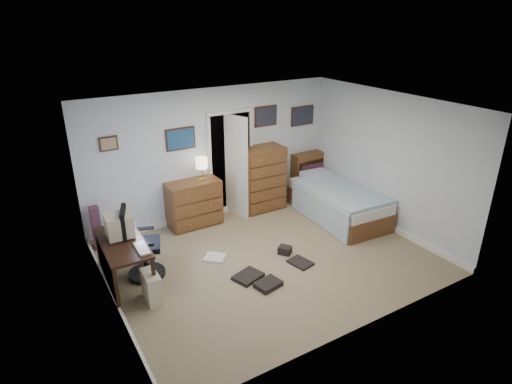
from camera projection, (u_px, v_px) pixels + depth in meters
floor at (270, 259)px, 7.03m from camera, size 5.00×4.00×0.02m
computer_desk at (117, 253)px, 6.10m from camera, size 0.62×1.28×0.73m
crt_monitor at (119, 226)px, 6.14m from camera, size 0.39×0.36×0.35m
keyboard at (142, 248)px, 5.88m from camera, size 0.16×0.39×0.02m
pc_tower at (152, 287)px, 5.94m from camera, size 0.21×0.42×0.44m
office_chair at (140, 250)px, 6.40m from camera, size 0.71×0.71×1.15m
media_stack at (97, 228)px, 7.20m from camera, size 0.16×0.16×0.77m
low_dresser at (194, 203)px, 8.00m from camera, size 0.99×0.51×0.87m
table_lamp at (202, 164)px, 7.80m from camera, size 0.22×0.22×0.43m
doorway at (224, 160)px, 8.60m from camera, size 0.96×1.12×2.05m
tall_dresser at (261, 179)px, 8.59m from camera, size 0.89×0.53×1.30m
headboard_bookcase at (313, 171)px, 9.41m from camera, size 1.06×0.28×0.95m
bed at (338, 202)px, 8.35m from camera, size 1.22×2.14×0.68m
wall_posters at (240, 125)px, 8.18m from camera, size 4.38×0.04×0.60m
floor_clutter at (262, 269)px, 6.68m from camera, size 1.51×1.48×0.13m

